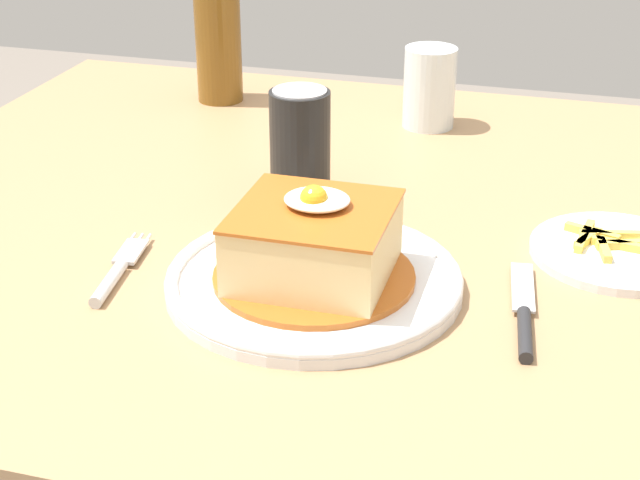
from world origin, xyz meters
The scene contains 9 objects.
dining_table centered at (0.00, 0.00, 0.66)m, with size 1.19×0.93×0.77m.
main_plate centered at (-0.03, -0.16, 0.78)m, with size 0.27×0.27×0.02m.
sandwich_meal centered at (-0.03, -0.16, 0.82)m, with size 0.19×0.19×0.09m.
fork centered at (-0.21, -0.20, 0.78)m, with size 0.03×0.14×0.01m.
knife centered at (0.16, -0.18, 0.78)m, with size 0.03×0.17×0.01m.
soda_can centered at (-0.10, 0.03, 0.83)m, with size 0.07×0.07×0.12m.
beer_bottle_amber centered at (-0.31, 0.33, 0.87)m, with size 0.06×0.06×0.27m.
drinking_glass centered at (-0.01, 0.30, 0.82)m, with size 0.07×0.07×0.10m.
side_plate_fries centered at (0.24, -0.02, 0.78)m, with size 0.17×0.17×0.02m.
Camera 1 is at (0.19, -0.92, 1.21)m, focal length 54.84 mm.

